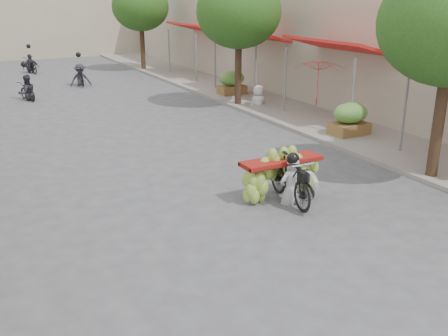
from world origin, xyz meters
The scene contains 14 objects.
ground centered at (0.00, 0.00, 0.00)m, with size 120.00×120.00×0.00m, color #545559.
sidewalk_right centered at (7.00, 15.00, 0.06)m, with size 4.00×60.00×0.12m, color gray.
shophouse_row_right centered at (11.99, 14.00, 3.00)m, with size 9.77×40.00×6.00m.
far_building centered at (0.00, 38.00, 3.50)m, with size 20.00×6.00×7.00m, color #B1A68C.
street_tree_mid centered at (5.40, 14.00, 3.78)m, with size 3.40×3.40×5.25m.
street_tree_far centered at (5.40, 26.00, 3.78)m, with size 3.40×3.40×5.25m.
produce_crate_mid centered at (6.20, 8.00, 0.71)m, with size 1.20×0.88×1.16m.
produce_crate_far centered at (6.20, 16.00, 0.71)m, with size 1.20×0.88×1.16m.
banana_motorbike centered at (1.37, 4.56, 0.68)m, with size 2.20×1.97×1.98m.
market_umbrella centered at (6.03, 9.51, 2.39)m, with size 2.03×2.03×1.58m.
pedestrian centered at (6.06, 13.44, 0.92)m, with size 0.82×0.53×1.60m.
bg_motorbike_a centered at (-2.25, 19.45, 0.79)m, with size 0.89×1.48×1.95m.
bg_motorbike_b centered at (0.68, 22.14, 0.83)m, with size 1.09×1.88×1.95m.
bg_motorbike_c centered at (-0.94, 28.08, 0.79)m, with size 1.06×1.75×1.95m.
Camera 1 is at (-4.74, -4.05, 4.40)m, focal length 40.00 mm.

